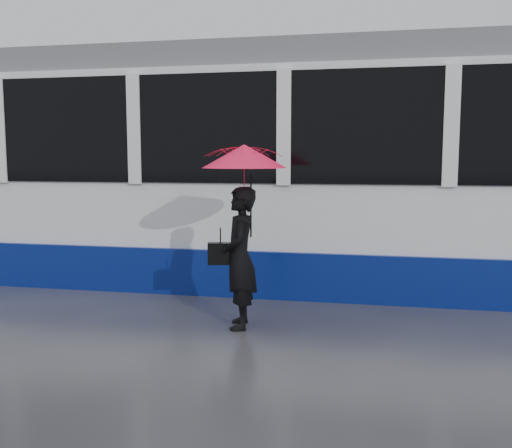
# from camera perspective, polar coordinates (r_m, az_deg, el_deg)

# --- Properties ---
(ground) EXTENTS (90.00, 90.00, 0.00)m
(ground) POSITION_cam_1_polar(r_m,az_deg,el_deg) (6.33, -2.87, -10.13)
(ground) COLOR #29292D
(ground) RESTS_ON ground
(rails) EXTENTS (34.00, 1.51, 0.02)m
(rails) POSITION_cam_1_polar(r_m,az_deg,el_deg) (8.70, 1.27, -5.40)
(rails) COLOR #3F3D38
(rails) RESTS_ON ground
(tram) EXTENTS (26.00, 2.56, 3.35)m
(tram) POSITION_cam_1_polar(r_m,az_deg,el_deg) (9.56, -17.30, 5.23)
(tram) COLOR white
(tram) RESTS_ON ground
(woman) EXTENTS (0.48, 0.62, 1.52)m
(woman) POSITION_cam_1_polar(r_m,az_deg,el_deg) (6.11, -1.62, -3.40)
(woman) COLOR black
(woman) RESTS_ON ground
(umbrella) EXTENTS (1.07, 1.07, 1.03)m
(umbrella) POSITION_cam_1_polar(r_m,az_deg,el_deg) (6.00, -1.18, 5.14)
(umbrella) COLOR #DE1280
(umbrella) RESTS_ON ground
(handbag) EXTENTS (0.29, 0.17, 0.42)m
(handbag) POSITION_cam_1_polar(r_m,az_deg,el_deg) (6.17, -3.57, -2.95)
(handbag) COLOR black
(handbag) RESTS_ON ground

